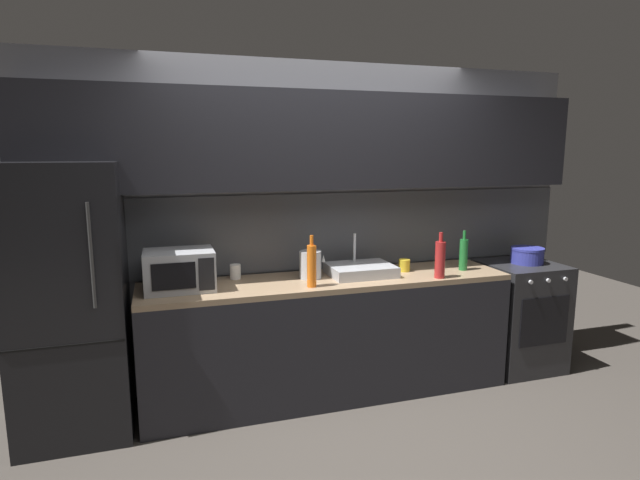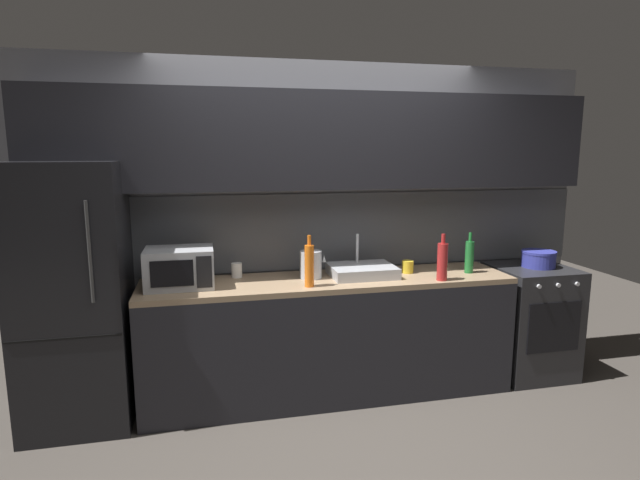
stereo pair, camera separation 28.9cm
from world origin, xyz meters
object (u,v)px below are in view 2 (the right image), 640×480
(oven_range, at_px, (529,320))
(kettle, at_px, (311,264))
(mug_white, at_px, (237,270))
(microwave, at_px, (180,268))
(wine_bottle_green, at_px, (469,256))
(wine_bottle_red, at_px, (442,261))
(cooking_pot, at_px, (539,259))
(mug_yellow, at_px, (408,267))
(refrigerator, at_px, (74,296))
(wine_bottle_orange, at_px, (309,265))

(oven_range, height_order, kettle, kettle)
(oven_range, bearing_deg, mug_white, 175.21)
(kettle, bearing_deg, microwave, -177.74)
(kettle, distance_m, wine_bottle_green, 1.23)
(wine_bottle_red, xyz_separation_m, cooking_pot, (0.96, 0.22, -0.08))
(microwave, distance_m, mug_yellow, 1.70)
(kettle, xyz_separation_m, mug_yellow, (0.76, -0.01, -0.05))
(oven_range, distance_m, microwave, 2.82)
(microwave, relative_size, wine_bottle_green, 1.46)
(mug_yellow, bearing_deg, wine_bottle_green, -12.35)
(wine_bottle_green, xyz_separation_m, cooking_pot, (0.65, 0.05, -0.06))
(wine_bottle_red, xyz_separation_m, mug_white, (-1.45, 0.42, -0.09))
(refrigerator, relative_size, microwave, 3.84)
(microwave, relative_size, kettle, 2.02)
(wine_bottle_red, bearing_deg, mug_white, 163.82)
(wine_bottle_orange, relative_size, wine_bottle_red, 1.06)
(refrigerator, xyz_separation_m, mug_white, (1.08, 0.20, 0.07))
(oven_range, distance_m, mug_yellow, 1.18)
(mug_white, bearing_deg, cooking_pot, -4.67)
(wine_bottle_red, xyz_separation_m, wine_bottle_green, (0.31, 0.17, -0.01))
(wine_bottle_green, xyz_separation_m, mug_yellow, (-0.46, 0.10, -0.08))
(wine_bottle_green, distance_m, cooking_pot, 0.65)
(wine_bottle_orange, relative_size, cooking_pot, 1.35)
(kettle, bearing_deg, wine_bottle_red, -16.95)
(oven_range, bearing_deg, kettle, 178.23)
(refrigerator, relative_size, kettle, 7.76)
(microwave, height_order, kettle, microwave)
(mug_white, xyz_separation_m, cooking_pot, (2.40, -0.20, 0.01))
(oven_range, height_order, mug_white, mug_white)
(microwave, bearing_deg, kettle, 2.26)
(refrigerator, height_order, wine_bottle_red, refrigerator)
(microwave, distance_m, wine_bottle_green, 2.16)
(oven_range, height_order, wine_bottle_red, wine_bottle_red)
(kettle, bearing_deg, refrigerator, -178.04)
(mug_white, bearing_deg, wine_bottle_orange, -38.71)
(wine_bottle_green, height_order, mug_white, wine_bottle_green)
(oven_range, bearing_deg, wine_bottle_green, -174.98)
(refrigerator, relative_size, oven_range, 1.96)
(kettle, relative_size, mug_white, 2.11)
(refrigerator, xyz_separation_m, mug_yellow, (2.37, 0.05, 0.06))
(refrigerator, height_order, wine_bottle_green, refrigerator)
(microwave, relative_size, mug_white, 4.26)
(wine_bottle_red, xyz_separation_m, mug_yellow, (-0.15, 0.27, -0.09))
(kettle, relative_size, wine_bottle_orange, 0.63)
(refrigerator, distance_m, wine_bottle_orange, 1.57)
(kettle, height_order, cooking_pot, kettle)
(wine_bottle_red, height_order, mug_white, wine_bottle_red)
(microwave, distance_m, wine_bottle_orange, 0.90)
(oven_range, height_order, cooking_pot, cooking_pot)
(cooking_pot, bearing_deg, wine_bottle_orange, -174.62)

